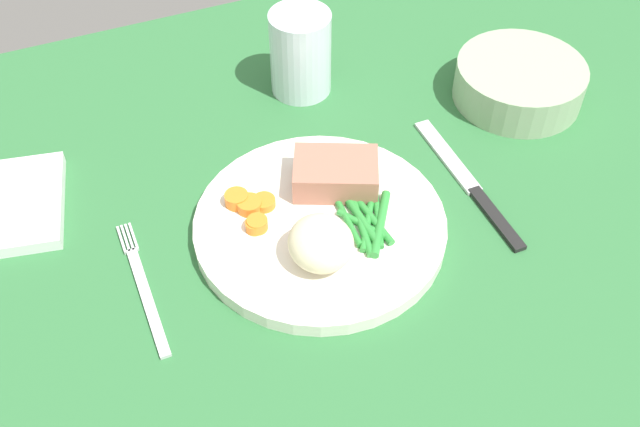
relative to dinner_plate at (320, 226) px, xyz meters
The scene contains 10 objects.
dining_table 3.12cm from the dinner_plate, 134.93° to the right, with size 120.00×90.00×2.00cm.
dinner_plate is the anchor object (origin of this frame).
meat_portion 5.68cm from the dinner_plate, 49.40° to the left, with size 8.47×5.84×3.11cm, color #A86B56.
mashed_potatoes 5.87cm from the dinner_plate, 116.57° to the right, with size 6.06×6.39×4.51cm, color beige.
carrot_slices 7.14cm from the dinner_plate, 147.97° to the left, with size 4.75×6.10×1.29cm.
green_beans 4.77cm from the dinner_plate, 25.88° to the right, with size 6.06×10.22×0.89cm.
fork 17.90cm from the dinner_plate, behind, with size 1.44×16.60×0.40cm.
knife 16.96cm from the dinner_plate, ahead, with size 1.70×20.50×0.64cm.
water_glass 23.29cm from the dinner_plate, 72.80° to the left, with size 7.12×7.12×10.06cm.
salad_bowl 31.37cm from the dinner_plate, 19.47° to the left, with size 14.93×14.93×4.58cm.
Camera 1 is at (-17.23, -43.43, 58.09)cm, focal length 42.07 mm.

